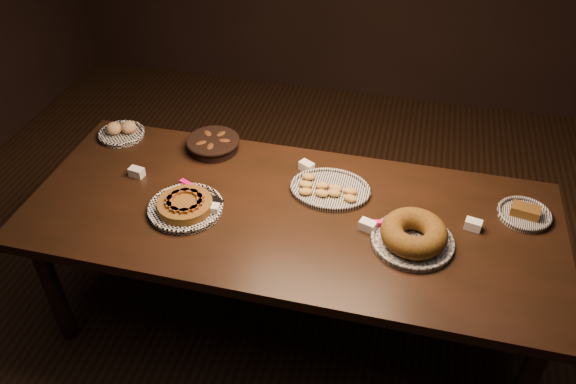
% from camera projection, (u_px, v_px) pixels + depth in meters
% --- Properties ---
extents(ground, '(5.00, 5.00, 0.00)m').
position_uv_depth(ground, '(290.00, 317.00, 3.00)').
color(ground, black).
rests_on(ground, ground).
extents(buffet_table, '(2.40, 1.00, 0.75)m').
position_uv_depth(buffet_table, '(290.00, 224.00, 2.57)').
color(buffet_table, black).
rests_on(buffet_table, ground).
extents(apple_tart_plate, '(0.34, 0.34, 0.06)m').
position_uv_depth(apple_tart_plate, '(185.00, 206.00, 2.52)').
color(apple_tart_plate, white).
rests_on(apple_tart_plate, buffet_table).
extents(madeleine_platter, '(0.37, 0.31, 0.04)m').
position_uv_depth(madeleine_platter, '(329.00, 189.00, 2.63)').
color(madeleine_platter, black).
rests_on(madeleine_platter, buffet_table).
extents(bundt_cake_plate, '(0.37, 0.35, 0.11)m').
position_uv_depth(bundt_cake_plate, '(413.00, 235.00, 2.34)').
color(bundt_cake_plate, black).
rests_on(bundt_cake_plate, buffet_table).
extents(croissant_basket, '(0.31, 0.31, 0.07)m').
position_uv_depth(croissant_basket, '(213.00, 143.00, 2.88)').
color(croissant_basket, black).
rests_on(croissant_basket, buffet_table).
extents(bread_roll_plate, '(0.24, 0.24, 0.08)m').
position_uv_depth(bread_roll_plate, '(121.00, 132.00, 2.99)').
color(bread_roll_plate, white).
rests_on(bread_roll_plate, buffet_table).
extents(loaf_plate, '(0.24, 0.24, 0.06)m').
position_uv_depth(loaf_plate, '(524.00, 213.00, 2.49)').
color(loaf_plate, black).
rests_on(loaf_plate, buffet_table).
extents(tent_cards, '(1.66, 0.47, 0.04)m').
position_uv_depth(tent_cards, '(295.00, 198.00, 2.57)').
color(tent_cards, white).
rests_on(tent_cards, buffet_table).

